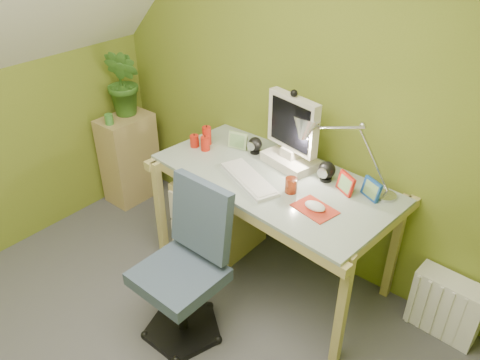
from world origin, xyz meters
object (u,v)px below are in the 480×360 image
Objects in this scene: desk_lamp at (362,141)px; desk at (271,228)px; potted_plant at (124,83)px; task_chair at (178,275)px; side_ledge at (130,158)px; radiator at (446,306)px; monitor at (293,129)px.

desk is at bearing -165.54° from desk_lamp.
desk is 2.37× the size of desk_lamp.
potted_plant is 1.71m from task_chair.
desk reaches higher than side_ledge.
radiator is at bearing 4.00° from potted_plant.
desk is at bearing -1.49° from side_ledge.
desk is 0.75m from task_chair.
side_ledge is 0.82× the size of task_chair.
potted_plant reaches higher than radiator.
side_ledge is (-1.50, 0.04, -0.03)m from desk.
desk_lamp reaches higher than side_ledge.
desk is 1.64× the size of task_chair.
desk_lamp is at bearing 27.14° from desk.
desk_lamp reaches higher than task_chair.
radiator is at bearing 0.66° from desk_lamp.
desk is 2.73× the size of potted_plant.
task_chair is at bearing -92.77° from desk.
side_ledge is (-1.50, -0.14, -0.68)m from monitor.
task_chair is (-0.10, -0.92, -0.60)m from monitor.
side_ledge is 1.60m from task_chair.
potted_plant is at bearing -178.05° from desk.
task_chair is at bearing -136.56° from radiator.
radiator is at bearing 19.25° from desk.
potted_plant is at bearing -172.64° from radiator.
desk is at bearing -3.39° from potted_plant.
radiator is (2.59, 0.23, -0.17)m from side_ledge.
desk reaches higher than radiator.
desk_lamp is 1.15× the size of potted_plant.
desk_lamp is 2.09m from side_ledge.
radiator is (1.19, 1.01, -0.26)m from task_chair.
potted_plant is at bearing 150.31° from task_chair.
task_chair is at bearing -30.61° from potted_plant.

